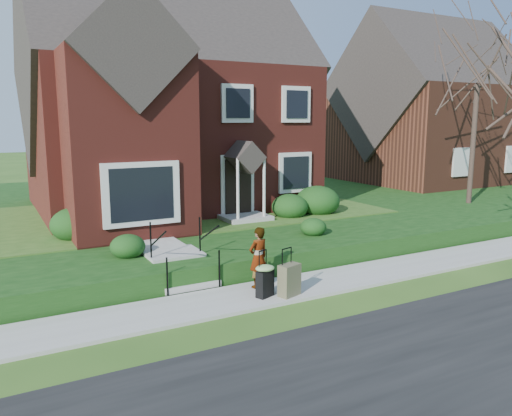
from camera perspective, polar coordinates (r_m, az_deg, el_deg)
ground at (r=12.40m, az=5.38°, el=-9.06°), size 120.00×120.00×0.00m
street at (r=9.04m, az=24.22°, el=-17.47°), size 60.00×6.00×0.01m
sidewalk at (r=12.39m, az=5.39°, el=-8.88°), size 60.00×1.60×0.08m
terrace at (r=23.46m, az=-1.33°, el=0.86°), size 44.00×20.00×0.60m
walkway at (r=15.63m, az=-12.72°, el=-2.83°), size 1.20×6.00×0.06m
main_house at (r=20.37m, az=-10.54°, el=13.31°), size 10.40×10.20×9.40m
neighbour_house at (r=30.65m, az=19.36°, el=11.75°), size 9.40×8.00×9.20m
front_steps at (r=12.75m, az=-8.75°, el=-6.35°), size 1.40×2.02×1.50m
foundation_shrubs at (r=16.74m, az=-2.06°, el=-0.13°), size 10.14×4.10×1.15m
woman at (r=11.93m, az=0.27°, el=-5.67°), size 0.60×0.46×1.48m
suitcase_black at (r=11.39m, az=1.03°, el=-8.10°), size 0.55×0.50×1.08m
suitcase_olive at (r=11.51m, az=3.83°, el=-8.20°), size 0.57×0.43×1.11m
tree_gap at (r=22.61m, az=24.07°, el=13.96°), size 5.32×5.32×7.61m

